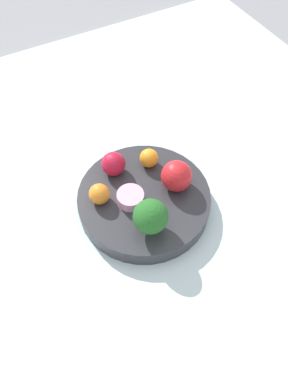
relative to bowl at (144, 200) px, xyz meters
The scene contains 9 objects.
ground_plane 0.04m from the bowl, ahead, with size 6.00×6.00×0.00m, color gray.
table_surface 0.03m from the bowl, ahead, with size 1.20×1.20×0.02m.
bowl is the anchor object (origin of this frame).
broccoli 0.09m from the bowl, 19.56° to the right, with size 0.06×0.06×0.07m.
apple_red 0.08m from the bowl, 82.27° to the left, with size 0.06×0.06×0.06m.
apple_green 0.09m from the bowl, 162.45° to the right, with size 0.05×0.05×0.05m.
orange_front 0.08m from the bowl, 144.34° to the left, with size 0.04×0.04×0.04m.
orange_back 0.09m from the bowl, 110.57° to the right, with size 0.04×0.04×0.04m.
small_cup 0.04m from the bowl, 88.57° to the right, with size 0.05×0.05×0.02m.
Camera 1 is at (0.35, -0.19, 0.62)m, focal length 35.00 mm.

